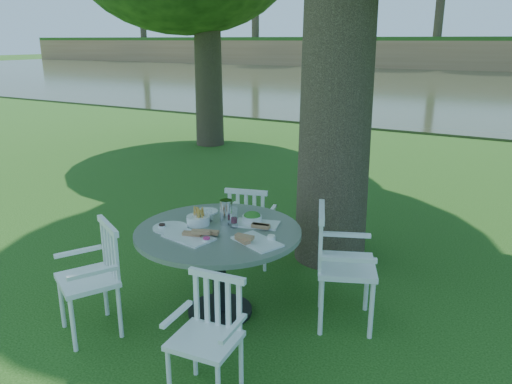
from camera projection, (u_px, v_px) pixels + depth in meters
ground at (246, 278)px, 5.01m from camera, size 140.00×140.00×0.00m
table at (219, 246)px, 4.19m from camera, size 1.39×1.39×0.78m
chair_ne at (335, 257)px, 4.08m from camera, size 0.63×0.65×1.00m
chair_nw at (249, 220)px, 5.14m from camera, size 0.53×0.51×0.87m
chair_sw at (98, 270)px, 3.98m from camera, size 0.61×0.60×0.91m
chair_se at (211, 326)px, 3.29m from camera, size 0.45×0.43×0.82m
tableware at (220, 223)px, 4.19m from camera, size 1.16×0.85×0.22m
river at (486, 89)px, 24.17m from camera, size 100.00×28.00×0.12m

